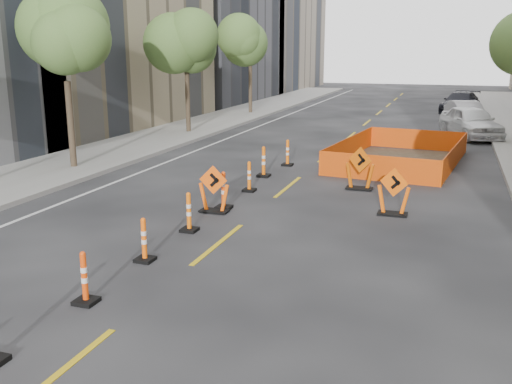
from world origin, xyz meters
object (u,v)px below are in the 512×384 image
at_px(parked_car_near, 471,122).
at_px(channelizer_5, 224,190).
at_px(parked_car_mid, 466,113).
at_px(channelizer_3, 144,240).
at_px(channelizer_2, 84,278).
at_px(channelizer_4, 189,212).
at_px(channelizer_6, 249,176).
at_px(channelizer_7, 264,162).
at_px(chevron_sign_center, 360,168).
at_px(parked_car_far, 460,103).
at_px(channelizer_8, 288,153).
at_px(chevron_sign_right, 394,191).
at_px(chevron_sign_left, 214,189).

bearing_deg(parked_car_near, channelizer_5, -134.31).
bearing_deg(parked_car_mid, channelizer_3, -120.94).
bearing_deg(channelizer_2, parked_car_near, 73.38).
distance_m(channelizer_4, channelizer_6, 4.39).
distance_m(channelizer_7, chevron_sign_center, 3.63).
relative_size(channelizer_7, parked_car_far, 0.21).
relative_size(channelizer_5, parked_car_near, 0.23).
relative_size(channelizer_5, channelizer_8, 1.06).
bearing_deg(chevron_sign_right, channelizer_8, 145.79).
relative_size(channelizer_4, chevron_sign_right, 0.76).
relative_size(parked_car_mid, parked_car_far, 0.84).
distance_m(channelizer_3, channelizer_7, 8.79).
height_order(channelizer_2, channelizer_7, channelizer_7).
bearing_deg(channelizer_7, channelizer_5, -86.81).
relative_size(channelizer_2, parked_car_near, 0.21).
bearing_deg(parked_car_near, channelizer_2, -128.28).
height_order(channelizer_5, chevron_sign_right, chevron_sign_right).
xyz_separation_m(parked_car_mid, parked_car_far, (-0.28, 6.83, 0.03)).
height_order(channelizer_2, chevron_sign_right, chevron_sign_right).
distance_m(channelizer_7, parked_car_far, 25.09).
bearing_deg(parked_car_mid, channelizer_5, -123.60).
distance_m(chevron_sign_left, chevron_sign_right, 4.94).
bearing_deg(channelizer_5, chevron_sign_center, 47.47).
bearing_deg(parked_car_far, channelizer_5, -91.41).
bearing_deg(channelizer_8, channelizer_7, -96.83).
relative_size(channelizer_5, channelizer_7, 0.99).
distance_m(channelizer_2, parked_car_far, 35.75).
distance_m(channelizer_2, channelizer_4, 4.39).
distance_m(channelizer_2, channelizer_5, 6.59).
height_order(channelizer_5, channelizer_6, channelizer_5).
height_order(channelizer_4, channelizer_8, channelizer_8).
relative_size(channelizer_6, chevron_sign_right, 0.74).
xyz_separation_m(channelizer_7, chevron_sign_center, (3.54, -0.80, 0.16)).
bearing_deg(channelizer_7, chevron_sign_center, -12.73).
height_order(channelizer_3, chevron_sign_left, chevron_sign_left).
bearing_deg(chevron_sign_center, channelizer_5, -108.58).
relative_size(channelizer_4, chevron_sign_center, 0.71).
height_order(chevron_sign_left, chevron_sign_center, chevron_sign_center).
relative_size(channelizer_8, chevron_sign_center, 0.73).
bearing_deg(channelizer_3, channelizer_8, 89.64).
height_order(channelizer_7, chevron_sign_left, chevron_sign_left).
height_order(channelizer_2, chevron_sign_left, chevron_sign_left).
distance_m(chevron_sign_left, parked_car_mid, 23.18).
relative_size(chevron_sign_center, parked_car_near, 0.30).
xyz_separation_m(channelizer_6, channelizer_8, (0.03, 4.39, 0.03)).
height_order(channelizer_8, chevron_sign_right, chevron_sign_right).
height_order(channelizer_4, chevron_sign_right, chevron_sign_right).
distance_m(channelizer_4, channelizer_5, 2.20).
height_order(channelizer_2, channelizer_6, channelizer_2).
height_order(channelizer_5, channelizer_7, channelizer_7).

